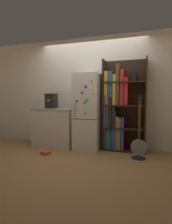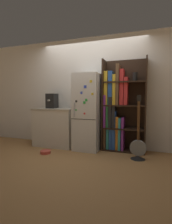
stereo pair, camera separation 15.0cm
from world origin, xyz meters
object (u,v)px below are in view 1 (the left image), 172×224
Objects in this scene: bookshelf at (118,109)px; refrigerator at (88,112)px; pet_bowl at (46,152)px; guitar at (139,149)px; espresso_machine at (51,101)px.

refrigerator is at bearing -167.33° from bookshelf.
bookshelf is 9.22× the size of pet_bowl.
pet_bowl is (-1.86, -0.30, -0.14)m from guitar.
refrigerator is 0.97m from espresso_machine.
refrigerator is at bearing 164.34° from guitar.
guitar reaches higher than pet_bowl.
bookshelf reaches higher than guitar.
refrigerator reaches higher than espresso_machine.
refrigerator is 7.82× the size of pet_bowl.
guitar is at bearing -45.22° from bookshelf.
bookshelf is at bearing 4.42° from espresso_machine.
bookshelf is 1.83m from pet_bowl.
refrigerator is at bearing -1.53° from espresso_machine.
refrigerator is 0.85× the size of bookshelf.
pet_bowl is at bearing -140.02° from refrigerator.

